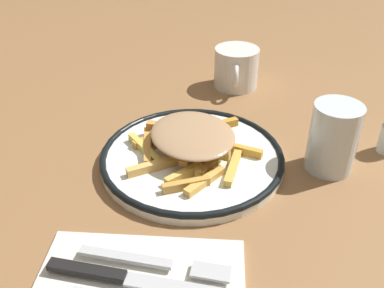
{
  "coord_description": "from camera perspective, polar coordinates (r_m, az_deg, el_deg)",
  "views": [
    {
      "loc": [
        0.54,
        0.05,
        0.39
      ],
      "look_at": [
        0.0,
        0.0,
        0.03
      ],
      "focal_mm": 40.55,
      "sensor_mm": 36.0,
      "label": 1
    }
  ],
  "objects": [
    {
      "name": "water_glass",
      "position": [
        0.66,
        18.08,
        0.77
      ],
      "size": [
        0.07,
        0.07,
        0.11
      ],
      "primitive_type": "cylinder",
      "color": "silver",
      "rests_on": "ground_plane"
    },
    {
      "name": "fork",
      "position": [
        0.51,
        -4.99,
        -15.24
      ],
      "size": [
        0.04,
        0.18,
        0.01
      ],
      "color": "silver",
      "rests_on": "napkin"
    },
    {
      "name": "coffee_mug",
      "position": [
        0.89,
        5.83,
        9.93
      ],
      "size": [
        0.11,
        0.09,
        0.08
      ],
      "color": "white",
      "rests_on": "ground_plane"
    },
    {
      "name": "knife",
      "position": [
        0.5,
        -9.17,
        -16.91
      ],
      "size": [
        0.04,
        0.21,
        0.01
      ],
      "color": "black",
      "rests_on": "napkin"
    },
    {
      "name": "plate",
      "position": [
        0.66,
        -0.0,
        -1.75
      ],
      "size": [
        0.28,
        0.28,
        0.02
      ],
      "color": "white",
      "rests_on": "ground_plane"
    },
    {
      "name": "napkin",
      "position": [
        0.5,
        -6.94,
        -17.92
      ],
      "size": [
        0.15,
        0.23,
        0.01
      ],
      "primitive_type": "cube",
      "rotation": [
        0.0,
        0.0,
        0.03
      ],
      "color": "silver",
      "rests_on": "ground_plane"
    },
    {
      "name": "ground_plane",
      "position": [
        0.67,
        -0.0,
        -2.48
      ],
      "size": [
        2.6,
        2.6,
        0.0
      ],
      "primitive_type": "plane",
      "color": "olive"
    },
    {
      "name": "fries_heap",
      "position": [
        0.65,
        -0.24,
        0.41
      ],
      "size": [
        0.21,
        0.21,
        0.04
      ],
      "color": "gold",
      "rests_on": "plate"
    }
  ]
}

